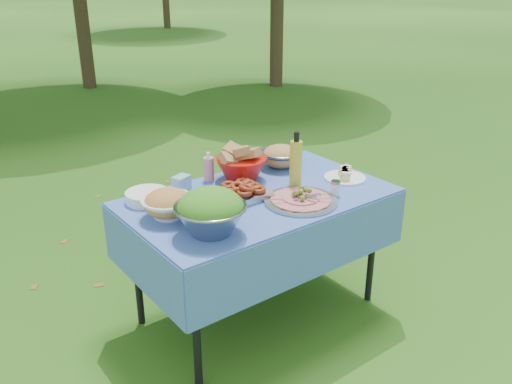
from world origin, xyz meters
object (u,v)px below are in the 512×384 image
Objects in this scene: plate_stack at (147,196)px; charcuterie_platter at (301,194)px; picnic_table at (259,256)px; pasta_bowl_steel at (281,156)px; bread_bowl at (241,162)px; oil_bottle at (296,159)px; salad_bowl at (210,211)px.

plate_stack is 0.59× the size of charcuterie_platter.
picnic_table is 0.67m from pasta_bowl_steel.
bread_bowl is 0.48m from charcuterie_platter.
oil_bottle is (0.14, 0.20, 0.11)m from charcuterie_platter.
charcuterie_platter is (-0.27, -0.50, -0.02)m from pasta_bowl_steel.
bread_bowl is 0.77× the size of charcuterie_platter.
salad_bowl reaches higher than pasta_bowl_steel.
oil_bottle reaches higher than bread_bowl.
charcuterie_platter is (0.65, -0.51, 0.02)m from plate_stack.
salad_bowl is at bearing -178.87° from charcuterie_platter.
oil_bottle is at bearing 56.08° from charcuterie_platter.
plate_stack reaches higher than picnic_table.
oil_bottle is (0.26, -0.00, 0.54)m from picnic_table.
oil_bottle is (0.79, -0.31, 0.13)m from plate_stack.
bread_bowl is (0.08, 0.27, 0.48)m from picnic_table.
plate_stack is at bearing 97.92° from salad_bowl.
bread_bowl is at bearing 42.64° from salad_bowl.
salad_bowl is 1.48× the size of plate_stack.
salad_bowl is 0.53m from plate_stack.
plate_stack is 0.61m from bread_bowl.
bread_bowl reaches higher than charcuterie_platter.
pasta_bowl_steel is (0.32, 0.02, -0.03)m from bread_bowl.
picnic_table is 4.24× the size of salad_bowl.
salad_bowl reaches higher than charcuterie_platter.
bread_bowl reaches higher than pasta_bowl_steel.
pasta_bowl_steel is 0.33m from oil_bottle.
bread_bowl is 0.95× the size of oil_bottle.
oil_bottle is at bearing -114.48° from pasta_bowl_steel.
plate_stack is (-0.07, 0.52, -0.08)m from salad_bowl.
pasta_bowl_steel is 0.57m from charcuterie_platter.
charcuterie_platter is at bearing 1.13° from salad_bowl.
charcuterie_platter reaches higher than plate_stack.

